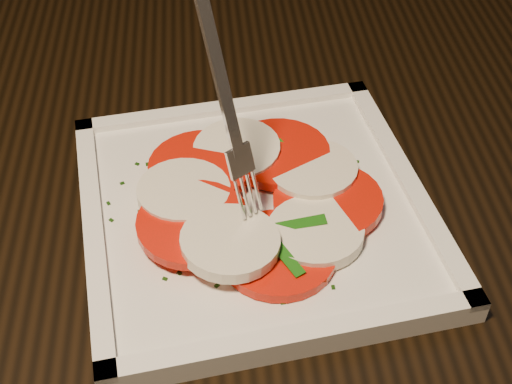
{
  "coord_description": "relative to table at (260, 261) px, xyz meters",
  "views": [
    {
      "loc": [
        -0.22,
        -0.73,
        1.17
      ],
      "look_at": [
        -0.17,
        -0.34,
        0.78
      ],
      "focal_mm": 50.0,
      "sensor_mm": 36.0,
      "label": 1
    }
  ],
  "objects": [
    {
      "name": "ground",
      "position": [
        0.16,
        0.3,
        -0.65
      ],
      "size": [
        6.0,
        6.0,
        0.0
      ],
      "primitive_type": "plane",
      "color": "black",
      "rests_on": "ground"
    },
    {
      "name": "table",
      "position": [
        0.0,
        0.0,
        0.0
      ],
      "size": [
        1.23,
        0.85,
        0.75
      ],
      "rotation": [
        0.0,
        0.0,
        -0.05
      ],
      "color": "black",
      "rests_on": "ground"
    },
    {
      "name": "plate",
      "position": [
        -0.01,
        -0.04,
        0.11
      ],
      "size": [
        0.29,
        0.29,
        0.01
      ],
      "primitive_type": "cube",
      "rotation": [
        0.0,
        0.0,
        0.1
      ],
      "color": "white",
      "rests_on": "table"
    },
    {
      "name": "caprese_salad",
      "position": [
        -0.01,
        -0.04,
        0.12
      ],
      "size": [
        0.22,
        0.2,
        0.03
      ],
      "color": "red",
      "rests_on": "plate"
    },
    {
      "name": "fork",
      "position": [
        -0.03,
        -0.04,
        0.22
      ],
      "size": [
        0.05,
        0.06,
        0.18
      ],
      "primitive_type": null,
      "rotation": [
        0.0,
        0.0,
        0.56
      ],
      "color": "white",
      "rests_on": "caprese_salad"
    }
  ]
}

